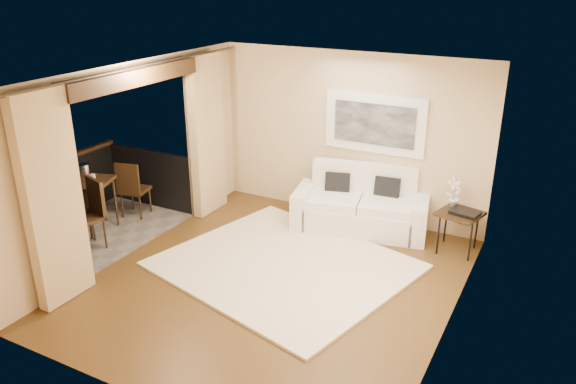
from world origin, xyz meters
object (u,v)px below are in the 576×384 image
Objects in this scene: sofa at (361,207)px; side_table at (460,216)px; balcony_chair_near at (91,208)px; balcony_chair_far at (131,186)px; bistro_table at (87,186)px; orchid at (454,192)px; ice_bucket at (84,170)px.

sofa reaches higher than side_table.
balcony_chair_near reaches higher than side_table.
sofa is 2.29× the size of balcony_chair_far.
side_table is 0.66× the size of balcony_chair_near.
balcony_chair_near reaches higher than sofa.
balcony_chair_far reaches higher than bistro_table.
sofa is 2.11× the size of balcony_chair_near.
balcony_chair_near is at bearing -155.12° from sofa.
bistro_table is at bearing -163.75° from sofa.
orchid is at bearing 45.95° from balcony_chair_near.
ice_bucket is (-3.94, -1.88, 0.56)m from sofa.
bistro_table reaches higher than side_table.
balcony_chair_near is at bearing -39.84° from bistro_table.
orchid is 5.09m from balcony_chair_far.
balcony_chair_far is at bearing -163.60° from orchid.
side_table is (1.53, -0.09, 0.20)m from sofa.
balcony_chair_near is at bearing -39.87° from ice_bucket.
balcony_chair_near is 5.22× the size of ice_bucket.
sofa is 2.52× the size of bistro_table.
orchid is (-0.14, 0.16, 0.28)m from side_table.
sofa is at bearing -171.22° from balcony_chair_far.
ice_bucket is at bearing -161.89° from side_table.
sofa is at bearing 54.46° from balcony_chair_near.
side_table is at bearing 43.74° from balcony_chair_near.
side_table is 5.17m from balcony_chair_far.
balcony_chair_far is (-4.87, -1.43, -0.28)m from orchid.
orchid is at bearing 131.80° from side_table.
bistro_table is at bearing -159.97° from side_table.
orchid reaches higher than side_table.
ice_bucket reaches higher than balcony_chair_far.
balcony_chair_near is at bearing 89.11° from balcony_chair_far.
side_table is 0.79× the size of bistro_table.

